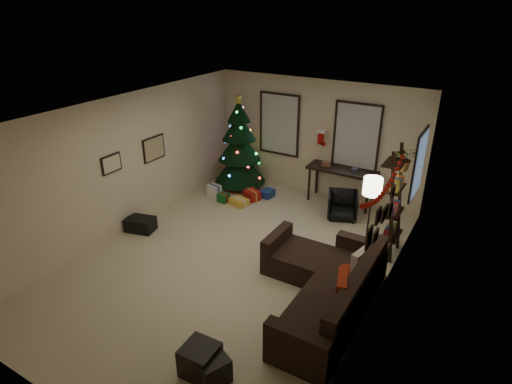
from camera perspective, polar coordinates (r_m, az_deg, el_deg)
floor at (r=7.76m, az=-2.94°, el=-9.19°), size 7.00×7.00×0.00m
ceiling at (r=6.64m, az=-3.44°, el=10.52°), size 7.00×7.00×0.00m
wall_back at (r=9.99m, az=8.09°, el=7.17°), size 5.00×0.00×5.00m
wall_front at (r=5.03m, az=-26.61°, el=-14.65°), size 5.00×0.00×5.00m
wall_left at (r=8.64m, az=-17.13°, el=3.46°), size 0.00×7.00×7.00m
wall_right at (r=6.20m, az=16.52°, el=-5.06°), size 0.00×7.00×7.00m
window_back_left at (r=10.30m, az=3.18°, el=9.06°), size 1.05×0.06×1.50m
window_back_right at (r=9.60m, az=13.33°, el=7.26°), size 1.05×0.06×1.50m
window_right_wall at (r=8.45m, az=21.09°, el=3.48°), size 0.06×0.90×1.30m
christmas_tree at (r=10.36m, az=-2.24°, el=5.81°), size 1.26×1.26×2.34m
presents at (r=9.93m, az=-2.11°, el=-0.47°), size 1.43×1.01×0.25m
sofa at (r=6.75m, az=9.40°, el=-12.48°), size 1.87×2.71×0.86m
pillow_red_a at (r=6.12m, az=11.35°, el=-12.89°), size 0.27×0.51×0.49m
pillow_red_b at (r=6.22m, az=11.80°, el=-12.21°), size 0.26×0.46×0.44m
pillow_cream at (r=6.78m, az=13.83°, el=-9.10°), size 0.21×0.42×0.40m
ottoman_near at (r=5.75m, az=-7.49°, el=-21.39°), size 0.44×0.44×0.40m
ottoman_far at (r=5.68m, az=-5.84°, el=-22.48°), size 0.49×0.49×0.35m
desk at (r=9.70m, az=11.44°, el=2.51°), size 1.55×0.55×0.84m
desk_chair at (r=9.23m, az=11.52°, el=-1.74°), size 0.71×0.69×0.58m
bookshelf at (r=7.85m, az=18.04°, el=-1.70°), size 0.30×0.60×2.06m
potted_plant at (r=7.78m, az=19.37°, el=4.76°), size 0.67×0.64×0.57m
floor_lamp at (r=7.56m, az=15.28°, el=0.05°), size 0.32×0.32×1.53m
art_map at (r=9.10m, az=-13.53°, el=5.70°), size 0.04×0.60×0.50m
art_abstract at (r=8.37m, az=-18.82°, el=3.61°), size 0.04×0.45×0.35m
gallery at (r=6.04m, az=16.40°, el=-3.49°), size 0.03×1.25×0.54m
garland at (r=5.88m, az=16.78°, el=0.85°), size 0.08×1.90×0.30m
stocking_left at (r=10.08m, az=7.48°, el=7.68°), size 0.20×0.05×0.36m
stocking_right at (r=9.74m, az=8.73°, el=7.29°), size 0.20×0.05×0.36m
storage_bin at (r=8.93m, az=-15.21°, el=-4.19°), size 0.63×0.50×0.28m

